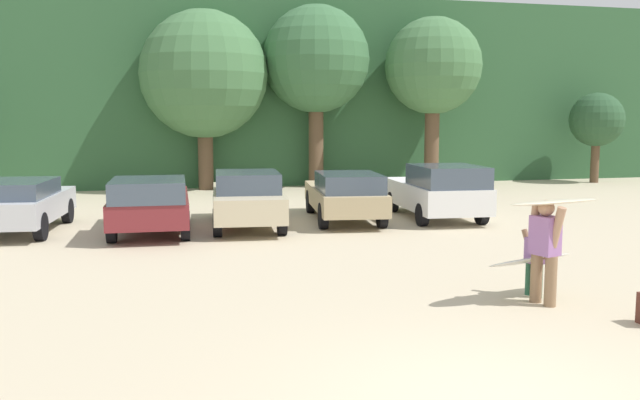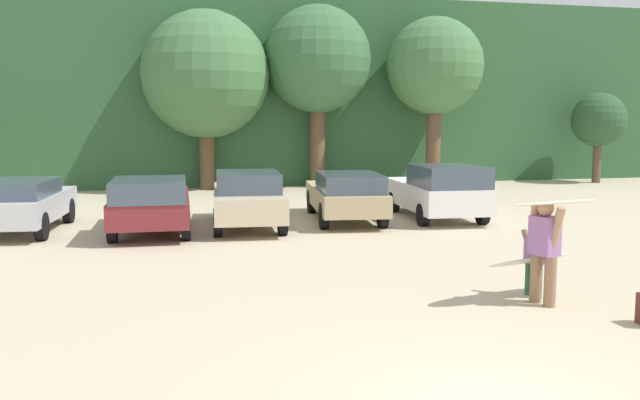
{
  "view_description": "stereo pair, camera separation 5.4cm",
  "coord_description": "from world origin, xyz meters",
  "px_view_note": "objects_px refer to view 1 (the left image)",
  "views": [
    {
      "loc": [
        -3.38,
        -6.02,
        2.93
      ],
      "look_at": [
        -0.11,
        7.04,
        1.3
      ],
      "focal_mm": 38.22,
      "sensor_mm": 36.0,
      "label": 1
    },
    {
      "loc": [
        -3.33,
        -6.03,
        2.93
      ],
      "look_at": [
        -0.11,
        7.04,
        1.3
      ],
      "focal_mm": 38.22,
      "sensor_mm": 36.0,
      "label": 2
    }
  ],
  "objects_px": {
    "parked_car_silver": "(18,203)",
    "person_adult": "(545,246)",
    "parked_car_champagne": "(247,197)",
    "surfboard_cream": "(555,202)",
    "parked_car_tan": "(345,194)",
    "person_child": "(535,257)",
    "parked_car_white": "(438,191)",
    "surfboard_white": "(530,260)",
    "parked_car_maroon": "(150,203)"
  },
  "relations": [
    {
      "from": "parked_car_champagne",
      "to": "surfboard_white",
      "type": "distance_m",
      "value": 9.06
    },
    {
      "from": "parked_car_champagne",
      "to": "person_child",
      "type": "height_order",
      "value": "parked_car_champagne"
    },
    {
      "from": "parked_car_maroon",
      "to": "surfboard_white",
      "type": "relative_size",
      "value": 2.44
    },
    {
      "from": "person_child",
      "to": "surfboard_white",
      "type": "xyz_separation_m",
      "value": [
        -0.09,
        -0.02,
        -0.04
      ]
    },
    {
      "from": "person_child",
      "to": "parked_car_maroon",
      "type": "bearing_deg",
      "value": -68.86
    },
    {
      "from": "parked_car_silver",
      "to": "person_child",
      "type": "xyz_separation_m",
      "value": [
        9.39,
        -8.8,
        -0.11
      ]
    },
    {
      "from": "parked_car_maroon",
      "to": "surfboard_white",
      "type": "distance_m",
      "value": 9.91
    },
    {
      "from": "parked_car_tan",
      "to": "surfboard_cream",
      "type": "xyz_separation_m",
      "value": [
        0.76,
        -9.15,
        0.86
      ]
    },
    {
      "from": "parked_car_tan",
      "to": "person_child",
      "type": "distance_m",
      "value": 8.71
    },
    {
      "from": "person_adult",
      "to": "parked_car_champagne",
      "type": "bearing_deg",
      "value": -85.38
    },
    {
      "from": "parked_car_champagne",
      "to": "parked_car_white",
      "type": "xyz_separation_m",
      "value": [
        5.56,
        0.03,
        0.03
      ]
    },
    {
      "from": "parked_car_tan",
      "to": "parked_car_white",
      "type": "bearing_deg",
      "value": -89.46
    },
    {
      "from": "parked_car_silver",
      "to": "person_adult",
      "type": "relative_size",
      "value": 2.69
    },
    {
      "from": "parked_car_champagne",
      "to": "surfboard_cream",
      "type": "bearing_deg",
      "value": -152.47
    },
    {
      "from": "parked_car_champagne",
      "to": "person_child",
      "type": "bearing_deg",
      "value": -151.47
    },
    {
      "from": "person_child",
      "to": "surfboard_cream",
      "type": "xyz_separation_m",
      "value": [
        0.02,
        -0.48,
        0.98
      ]
    },
    {
      "from": "surfboard_white",
      "to": "parked_car_tan",
      "type": "bearing_deg",
      "value": -102.1
    },
    {
      "from": "parked_car_tan",
      "to": "surfboard_white",
      "type": "xyz_separation_m",
      "value": [
        0.65,
        -8.7,
        -0.15
      ]
    },
    {
      "from": "parked_car_maroon",
      "to": "person_adult",
      "type": "distance_m",
      "value": 10.25
    },
    {
      "from": "parked_car_white",
      "to": "person_child",
      "type": "distance_m",
      "value": 8.6
    },
    {
      "from": "parked_car_tan",
      "to": "parked_car_white",
      "type": "height_order",
      "value": "parked_car_white"
    },
    {
      "from": "parked_car_silver",
      "to": "parked_car_champagne",
      "type": "bearing_deg",
      "value": -88.4
    },
    {
      "from": "parked_car_silver",
      "to": "parked_car_tan",
      "type": "height_order",
      "value": "parked_car_tan"
    },
    {
      "from": "parked_car_champagne",
      "to": "surfboard_white",
      "type": "relative_size",
      "value": 2.63
    },
    {
      "from": "surfboard_cream",
      "to": "surfboard_white",
      "type": "height_order",
      "value": "surfboard_cream"
    },
    {
      "from": "person_child",
      "to": "surfboard_white",
      "type": "distance_m",
      "value": 0.1
    },
    {
      "from": "parked_car_silver",
      "to": "parked_car_white",
      "type": "xyz_separation_m",
      "value": [
        11.37,
        -0.43,
        0.07
      ]
    },
    {
      "from": "parked_car_silver",
      "to": "surfboard_white",
      "type": "bearing_deg",
      "value": -127.34
    },
    {
      "from": "surfboard_white",
      "to": "person_adult",
      "type": "bearing_deg",
      "value": 68.89
    },
    {
      "from": "parked_car_silver",
      "to": "surfboard_cream",
      "type": "distance_m",
      "value": 13.25
    },
    {
      "from": "person_adult",
      "to": "surfboard_cream",
      "type": "xyz_separation_m",
      "value": [
        0.15,
        -0.01,
        0.69
      ]
    },
    {
      "from": "parked_car_champagne",
      "to": "person_child",
      "type": "distance_m",
      "value": 9.08
    },
    {
      "from": "parked_car_champagne",
      "to": "person_adult",
      "type": "distance_m",
      "value": 9.47
    },
    {
      "from": "parked_car_maroon",
      "to": "parked_car_champagne",
      "type": "height_order",
      "value": "parked_car_champagne"
    },
    {
      "from": "parked_car_silver",
      "to": "parked_car_champagne",
      "type": "relative_size",
      "value": 0.91
    },
    {
      "from": "surfboard_white",
      "to": "parked_car_silver",
      "type": "bearing_deg",
      "value": -59.84
    },
    {
      "from": "parked_car_tan",
      "to": "person_adult",
      "type": "relative_size",
      "value": 2.97
    },
    {
      "from": "parked_car_white",
      "to": "surfboard_white",
      "type": "xyz_separation_m",
      "value": [
        -2.06,
        -8.39,
        -0.21
      ]
    },
    {
      "from": "parked_car_tan",
      "to": "person_child",
      "type": "height_order",
      "value": "parked_car_tan"
    },
    {
      "from": "parked_car_white",
      "to": "person_child",
      "type": "bearing_deg",
      "value": 170.86
    },
    {
      "from": "parked_car_silver",
      "to": "person_child",
      "type": "height_order",
      "value": "parked_car_silver"
    },
    {
      "from": "parked_car_tan",
      "to": "person_adult",
      "type": "distance_m",
      "value": 9.17
    },
    {
      "from": "parked_car_silver",
      "to": "parked_car_maroon",
      "type": "relative_size",
      "value": 0.98
    },
    {
      "from": "parked_car_silver",
      "to": "surfboard_white",
      "type": "relative_size",
      "value": 2.39
    },
    {
      "from": "parked_car_tan",
      "to": "parked_car_champagne",
      "type": "bearing_deg",
      "value": 103.76
    },
    {
      "from": "parked_car_champagne",
      "to": "surfboard_cream",
      "type": "relative_size",
      "value": 2.73
    },
    {
      "from": "person_child",
      "to": "surfboard_white",
      "type": "height_order",
      "value": "person_child"
    },
    {
      "from": "surfboard_cream",
      "to": "parked_car_white",
      "type": "bearing_deg",
      "value": -114.51
    },
    {
      "from": "parked_car_silver",
      "to": "parked_car_maroon",
      "type": "distance_m",
      "value": 3.41
    },
    {
      "from": "person_child",
      "to": "person_adult",
      "type": "bearing_deg",
      "value": 58.39
    }
  ]
}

